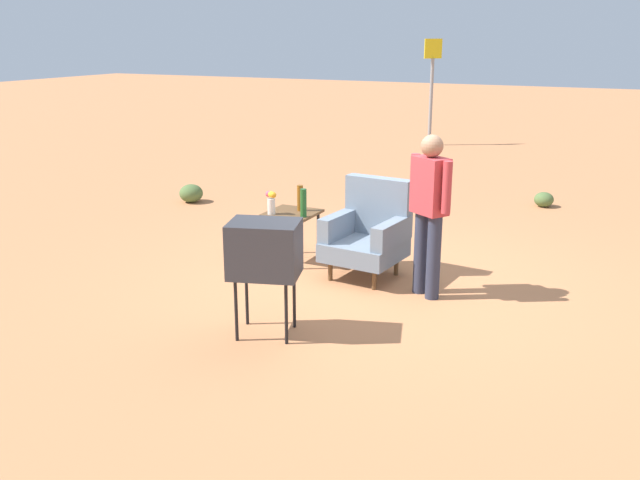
# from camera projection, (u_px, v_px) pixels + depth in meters

# --- Properties ---
(ground_plane) EXTENTS (60.00, 60.00, 0.00)m
(ground_plane) POSITION_uv_depth(u_px,v_px,m) (386.00, 284.00, 7.46)
(ground_plane) COLOR #C17A4C
(armchair) EXTENTS (0.85, 0.86, 1.06)m
(armchair) POSITION_uv_depth(u_px,v_px,m) (369.00, 232.00, 7.59)
(armchair) COLOR brown
(armchair) RESTS_ON ground
(side_table) EXTENTS (0.56, 0.56, 0.59)m
(side_table) POSITION_uv_depth(u_px,v_px,m) (292.00, 219.00, 8.07)
(side_table) COLOR black
(side_table) RESTS_ON ground
(tv_on_stand) EXTENTS (0.70, 0.59, 1.03)m
(tv_on_stand) POSITION_uv_depth(u_px,v_px,m) (265.00, 250.00, 6.01)
(tv_on_stand) COLOR black
(tv_on_stand) RESTS_ON ground
(person_standing) EXTENTS (0.49, 0.38, 1.64)m
(person_standing) POSITION_uv_depth(u_px,v_px,m) (429.00, 206.00, 6.87)
(person_standing) COLOR #2D3347
(person_standing) RESTS_ON ground
(road_sign) EXTENTS (0.33, 0.33, 2.44)m
(road_sign) POSITION_uv_depth(u_px,v_px,m) (432.00, 86.00, 16.24)
(road_sign) COLOR gray
(road_sign) RESTS_ON ground
(bottle_tall_amber) EXTENTS (0.07, 0.07, 0.30)m
(bottle_tall_amber) POSITION_uv_depth(u_px,v_px,m) (300.00, 198.00, 8.06)
(bottle_tall_amber) COLOR brown
(bottle_tall_amber) RESTS_ON side_table
(bottle_wine_green) EXTENTS (0.07, 0.07, 0.32)m
(bottle_wine_green) POSITION_uv_depth(u_px,v_px,m) (303.00, 203.00, 7.78)
(bottle_wine_green) COLOR #1E5623
(bottle_wine_green) RESTS_ON side_table
(flower_vase) EXTENTS (0.14, 0.10, 0.27)m
(flower_vase) POSITION_uv_depth(u_px,v_px,m) (271.00, 202.00, 7.90)
(flower_vase) COLOR silver
(flower_vase) RESTS_ON side_table
(shrub_near) EXTENTS (0.29, 0.29, 0.23)m
(shrub_near) POSITION_uv_depth(u_px,v_px,m) (544.00, 199.00, 10.72)
(shrub_near) COLOR #516B38
(shrub_near) RESTS_ON ground
(shrub_mid) EXTENTS (0.37, 0.37, 0.29)m
(shrub_mid) POSITION_uv_depth(u_px,v_px,m) (191.00, 193.00, 11.01)
(shrub_mid) COLOR #516B38
(shrub_mid) RESTS_ON ground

